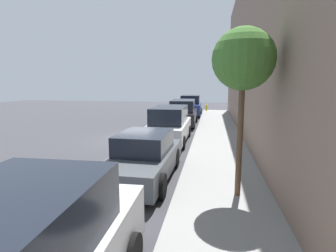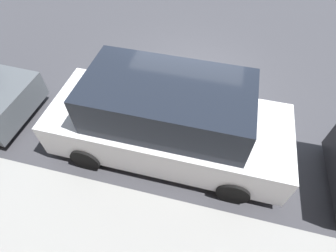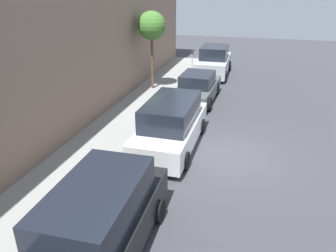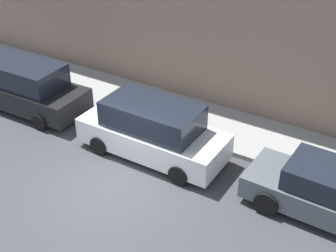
% 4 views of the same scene
% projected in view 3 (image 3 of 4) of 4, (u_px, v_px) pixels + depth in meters
% --- Properties ---
extents(ground_plane, '(60.00, 60.00, 0.00)m').
position_uv_depth(ground_plane, '(228.00, 155.00, 12.15)').
color(ground_plane, '#38383D').
extents(sidewalk, '(2.66, 32.00, 0.15)m').
position_uv_depth(sidewalk, '(109.00, 138.00, 13.32)').
color(sidewalk, gray).
rests_on(sidewalk, ground_plane).
extents(building_facade, '(2.00, 32.00, 10.05)m').
position_uv_depth(building_facade, '(41.00, 8.00, 11.93)').
color(building_facade, '#846B5B').
rests_on(building_facade, ground_plane).
extents(parked_suv_nearest, '(2.10, 4.85, 1.98)m').
position_uv_depth(parked_suv_nearest, '(214.00, 62.00, 22.55)').
color(parked_suv_nearest, '#B7BABF').
rests_on(parked_suv_nearest, ground_plane).
extents(parked_sedan_second, '(1.92, 4.55, 1.54)m').
position_uv_depth(parked_sedan_second, '(197.00, 88.00, 17.49)').
color(parked_sedan_second, '#4C5156').
rests_on(parked_sedan_second, ground_plane).
extents(parked_minivan_third, '(2.02, 4.90, 1.90)m').
position_uv_depth(parked_minivan_third, '(171.00, 125.00, 12.42)').
color(parked_minivan_third, silver).
rests_on(parked_minivan_third, ground_plane).
extents(parked_minivan_fourth, '(2.02, 4.95, 1.90)m').
position_uv_depth(parked_minivan_fourth, '(99.00, 223.00, 7.30)').
color(parked_minivan_fourth, black).
rests_on(parked_minivan_fourth, ground_plane).
extents(parking_meter_near, '(0.11, 0.15, 1.40)m').
position_uv_depth(parking_meter_near, '(192.00, 57.00, 23.51)').
color(parking_meter_near, '#ADADB2').
rests_on(parking_meter_near, sidewalk).
extents(street_tree, '(1.57, 1.57, 4.37)m').
position_uv_depth(street_tree, '(152.00, 26.00, 18.06)').
color(street_tree, brown).
rests_on(street_tree, sidewalk).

